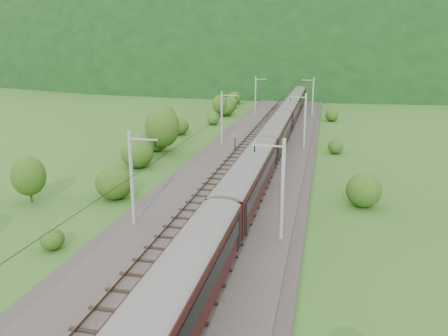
# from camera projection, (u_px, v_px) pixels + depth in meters

# --- Properties ---
(ground) EXTENTS (600.00, 600.00, 0.00)m
(ground) POSITION_uv_depth(u_px,v_px,m) (205.00, 234.00, 35.75)
(ground) COLOR #2D531A
(ground) RESTS_ON ground
(railbed) EXTENTS (14.00, 220.00, 0.30)m
(railbed) POSITION_uv_depth(u_px,v_px,m) (231.00, 193.00, 45.08)
(railbed) COLOR #38332D
(railbed) RESTS_ON ground
(track_left) EXTENTS (2.40, 220.00, 0.27)m
(track_left) POSITION_uv_depth(u_px,v_px,m) (208.00, 190.00, 45.54)
(track_left) COLOR brown
(track_left) RESTS_ON railbed
(track_right) EXTENTS (2.40, 220.00, 0.27)m
(track_right) POSITION_uv_depth(u_px,v_px,m) (254.00, 193.00, 44.49)
(track_right) COLOR brown
(track_right) RESTS_ON railbed
(catenary_left) EXTENTS (2.54, 192.28, 8.00)m
(catenary_left) POSITION_uv_depth(u_px,v_px,m) (222.00, 117.00, 65.84)
(catenary_left) COLOR gray
(catenary_left) RESTS_ON railbed
(catenary_right) EXTENTS (2.54, 192.28, 8.00)m
(catenary_right) POSITION_uv_depth(u_px,v_px,m) (304.00, 120.00, 63.16)
(catenary_right) COLOR gray
(catenary_right) RESTS_ON railbed
(overhead_wires) EXTENTS (4.83, 198.00, 0.03)m
(overhead_wires) POSITION_uv_depth(u_px,v_px,m) (231.00, 127.00, 43.18)
(overhead_wires) COLOR black
(overhead_wires) RESTS_ON ground
(mountain_main) EXTENTS (504.00, 360.00, 244.00)m
(mountain_main) POSITION_uv_depth(u_px,v_px,m) (314.00, 69.00, 279.35)
(mountain_main) COLOR black
(mountain_main) RESTS_ON ground
(mountain_ridge) EXTENTS (336.00, 280.00, 132.00)m
(mountain_ridge) POSITION_uv_depth(u_px,v_px,m) (160.00, 64.00, 343.06)
(mountain_ridge) COLOR black
(mountain_ridge) RESTS_ON ground
(train) EXTENTS (2.90, 159.03, 5.04)m
(train) POSITION_uv_depth(u_px,v_px,m) (276.00, 130.00, 61.12)
(train) COLOR black
(train) RESTS_ON ground
(hazard_post_near) EXTENTS (0.15, 0.15, 1.42)m
(hazard_post_near) POSITION_uv_depth(u_px,v_px,m) (274.00, 119.00, 85.11)
(hazard_post_near) COLOR red
(hazard_post_near) RESTS_ON railbed
(hazard_post_far) EXTENTS (0.14, 0.14, 1.33)m
(hazard_post_far) POSITION_uv_depth(u_px,v_px,m) (272.00, 133.00, 71.33)
(hazard_post_far) COLOR red
(hazard_post_far) RESTS_ON railbed
(signal) EXTENTS (0.23, 0.23, 2.10)m
(signal) POSITION_uv_depth(u_px,v_px,m) (235.00, 142.00, 62.70)
(signal) COLOR black
(signal) RESTS_ON railbed
(vegetation_left) EXTENTS (13.11, 147.70, 6.90)m
(vegetation_left) POSITION_uv_depth(u_px,v_px,m) (145.00, 143.00, 57.59)
(vegetation_left) COLOR #1F4312
(vegetation_left) RESTS_ON ground
(vegetation_right) EXTENTS (6.34, 99.37, 3.18)m
(vegetation_right) POSITION_uv_depth(u_px,v_px,m) (366.00, 241.00, 31.36)
(vegetation_right) COLOR #1F4312
(vegetation_right) RESTS_ON ground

